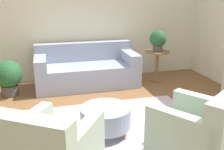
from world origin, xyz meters
The scene contains 9 objects.
ground_plane centered at (0.00, 0.00, 0.00)m, with size 16.00×16.00×0.00m, color brown.
wall_back centered at (0.00, 2.92, 1.40)m, with size 9.71×0.12×2.80m.
rug centered at (0.00, 0.00, 0.01)m, with size 2.94×2.51×0.01m.
couch centered at (0.05, 2.31, 0.33)m, with size 2.15×0.97×0.89m.
armchair_right centered at (0.83, -0.77, 0.36)m, with size 1.12×1.15×0.93m.
ottoman_table centered at (-0.05, 0.14, 0.27)m, with size 0.71×0.71×0.41m.
side_table centered at (1.64, 2.20, 0.47)m, with size 0.55×0.55×0.69m.
potted_plant_on_side_table centered at (1.64, 2.20, 0.95)m, with size 0.37×0.37×0.46m.
potted_plant_floor centered at (-1.53, 2.08, 0.40)m, with size 0.54×0.54×0.71m.
Camera 1 is at (-0.82, -3.10, 1.93)m, focal length 42.00 mm.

